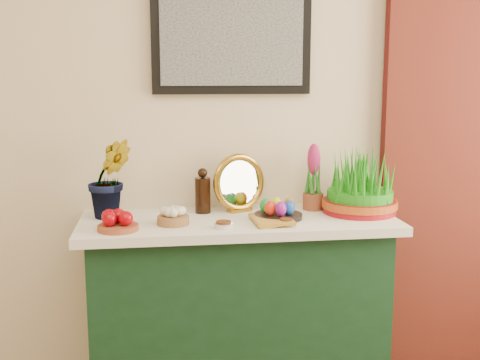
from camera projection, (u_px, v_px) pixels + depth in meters
name	position (u px, v px, depth m)	size (l,w,h in m)	color
sideboard	(239.00, 316.00, 2.76)	(1.30, 0.45, 0.85)	#14371E
tablecloth	(238.00, 222.00, 2.69)	(1.40, 0.55, 0.04)	silver
hyacinth_green	(109.00, 165.00, 2.65)	(0.24, 0.20, 0.47)	#28761F
apple_bowl	(118.00, 222.00, 2.46)	(0.22, 0.22, 0.08)	brown
garlic_basket	(173.00, 217.00, 2.56)	(0.15, 0.15, 0.08)	olive
vinegar_cruet	(203.00, 193.00, 2.76)	(0.07, 0.07, 0.21)	black
mirror	(239.00, 183.00, 2.80)	(0.27, 0.16, 0.27)	#B68829
book	(253.00, 220.00, 2.58)	(0.15, 0.22, 0.03)	#BF8C2B
spice_dish_left	(224.00, 225.00, 2.50)	(0.08, 0.08, 0.03)	silver
spice_dish_right	(286.00, 222.00, 2.56)	(0.07, 0.07, 0.03)	silver
egg_plate	(278.00, 211.00, 2.66)	(0.25, 0.25, 0.09)	black
hyacinth_pink	(313.00, 180.00, 2.82)	(0.10, 0.10, 0.31)	brown
wheatgrass_sabzeh	(360.00, 186.00, 2.76)	(0.35, 0.35, 0.28)	maroon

